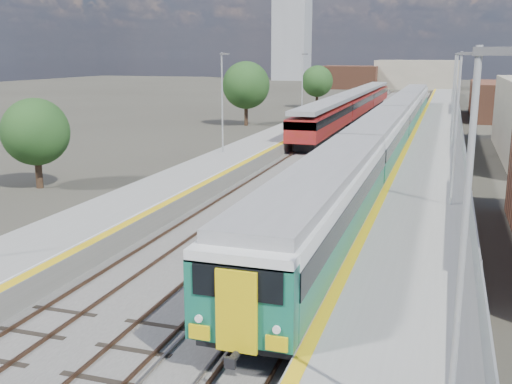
% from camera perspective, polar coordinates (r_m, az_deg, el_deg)
% --- Properties ---
extents(ground, '(320.00, 320.00, 0.00)m').
position_cam_1_polar(ground, '(59.64, 11.68, 4.62)').
color(ground, '#47443A').
rests_on(ground, ground).
extents(ballast_bed, '(10.50, 155.00, 0.06)m').
position_cam_1_polar(ballast_bed, '(62.36, 9.87, 5.08)').
color(ballast_bed, '#565451').
rests_on(ballast_bed, ground).
extents(tracks, '(8.96, 160.00, 0.17)m').
position_cam_1_polar(tracks, '(63.92, 10.62, 5.31)').
color(tracks, '#4C3323').
rests_on(tracks, ground).
extents(platform_right, '(4.70, 155.00, 8.52)m').
position_cam_1_polar(platform_right, '(61.72, 16.85, 5.11)').
color(platform_right, slate).
rests_on(platform_right, ground).
extents(platform_left, '(4.30, 155.00, 8.52)m').
position_cam_1_polar(platform_left, '(63.57, 3.79, 5.83)').
color(platform_left, slate).
rests_on(platform_left, ground).
extents(buildings, '(72.00, 185.50, 40.00)m').
position_cam_1_polar(buildings, '(149.33, 8.65, 13.71)').
color(buildings, brown).
rests_on(buildings, ground).
extents(green_train, '(2.98, 82.91, 3.28)m').
position_cam_1_polar(green_train, '(55.08, 12.86, 6.32)').
color(green_train, black).
rests_on(green_train, ground).
extents(red_train, '(2.87, 58.13, 3.62)m').
position_cam_1_polar(red_train, '(78.56, 9.26, 8.24)').
color(red_train, black).
rests_on(red_train, ground).
extents(tree_a, '(4.24, 4.24, 5.75)m').
position_cam_1_polar(tree_a, '(40.28, -20.26, 5.38)').
color(tree_a, '#382619').
rests_on(tree_a, ground).
extents(tree_b, '(5.63, 5.63, 7.63)m').
position_cam_1_polar(tree_b, '(72.36, -0.96, 10.13)').
color(tree_b, '#382619').
rests_on(tree_b, ground).
extents(tree_c, '(4.95, 4.95, 6.72)m').
position_cam_1_polar(tree_c, '(97.29, 5.86, 10.45)').
color(tree_c, '#382619').
rests_on(tree_c, ground).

